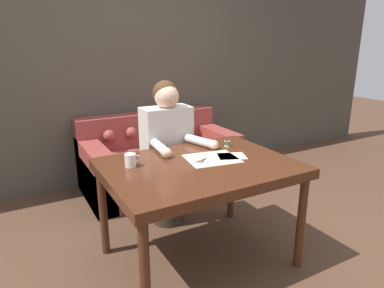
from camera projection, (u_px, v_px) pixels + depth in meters
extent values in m
plane|color=#4C3323|center=(210.00, 254.00, 2.64)|extent=(16.00, 16.00, 0.00)
cube|color=#474238|center=(124.00, 67.00, 3.80)|extent=(8.00, 0.06, 2.60)
cube|color=#472314|center=(199.00, 168.00, 2.38)|extent=(1.30, 0.96, 0.07)
cylinder|color=#472314|center=(145.00, 277.00, 1.86)|extent=(0.06, 0.06, 0.70)
cylinder|color=#472314|center=(301.00, 223.00, 2.41)|extent=(0.06, 0.06, 0.70)
cylinder|color=#472314|center=(103.00, 212.00, 2.57)|extent=(0.06, 0.06, 0.70)
cylinder|color=#472314|center=(231.00, 182.00, 3.12)|extent=(0.06, 0.06, 0.70)
cube|color=brown|center=(160.00, 169.00, 3.80)|extent=(1.63, 0.87, 0.44)
cube|color=brown|center=(148.00, 128.00, 3.95)|extent=(1.63, 0.22, 0.36)
cube|color=brown|center=(95.00, 174.00, 3.44)|extent=(0.20, 0.87, 0.60)
cube|color=brown|center=(215.00, 152.00, 4.11)|extent=(0.20, 0.87, 0.60)
sphere|color=brown|center=(109.00, 136.00, 3.62)|extent=(0.13, 0.13, 0.13)
sphere|color=brown|center=(131.00, 133.00, 3.73)|extent=(0.13, 0.13, 0.13)
sphere|color=brown|center=(152.00, 130.00, 3.85)|extent=(0.13, 0.13, 0.13)
sphere|color=brown|center=(172.00, 128.00, 3.96)|extent=(0.13, 0.13, 0.13)
sphere|color=brown|center=(191.00, 125.00, 4.08)|extent=(0.13, 0.13, 0.13)
cube|color=white|center=(183.00, 149.00, 3.75)|extent=(0.35, 0.30, 0.00)
cylinder|color=#33281E|center=(168.00, 196.00, 3.07)|extent=(0.28, 0.28, 0.49)
cube|color=beige|center=(167.00, 140.00, 2.92)|extent=(0.41, 0.22, 0.57)
sphere|color=#DBAD8E|center=(167.00, 96.00, 2.79)|extent=(0.20, 0.20, 0.20)
sphere|color=#472D19|center=(165.00, 93.00, 2.81)|extent=(0.21, 0.21, 0.21)
cylinder|color=beige|center=(160.00, 148.00, 2.61)|extent=(0.10, 0.31, 0.07)
sphere|color=#DBAD8E|center=(167.00, 153.00, 2.48)|extent=(0.08, 0.08, 0.08)
cylinder|color=beige|center=(200.00, 141.00, 2.77)|extent=(0.15, 0.31, 0.07)
sphere|color=#DBAD8E|center=(214.00, 145.00, 2.67)|extent=(0.08, 0.08, 0.08)
cube|color=beige|center=(212.00, 159.00, 2.46)|extent=(0.40, 0.35, 0.00)
cube|color=beige|center=(232.00, 156.00, 2.51)|extent=(0.25, 0.22, 0.00)
cube|color=silver|center=(209.00, 156.00, 2.51)|extent=(0.11, 0.09, 0.00)
cube|color=black|center=(203.00, 161.00, 2.42)|extent=(0.08, 0.06, 0.00)
torus|color=black|center=(201.00, 163.00, 2.38)|extent=(0.04, 0.04, 0.01)
cube|color=silver|center=(212.00, 157.00, 2.50)|extent=(0.13, 0.05, 0.00)
cube|color=black|center=(201.00, 160.00, 2.42)|extent=(0.09, 0.04, 0.00)
torus|color=black|center=(197.00, 162.00, 2.39)|extent=(0.04, 0.04, 0.01)
cylinder|color=silver|center=(206.00, 159.00, 2.45)|extent=(0.01, 0.01, 0.01)
cylinder|color=silver|center=(130.00, 160.00, 2.30)|extent=(0.08, 0.08, 0.09)
torus|color=silver|center=(137.00, 158.00, 2.32)|extent=(0.05, 0.01, 0.05)
cylinder|color=#338C4C|center=(227.00, 144.00, 2.75)|extent=(0.03, 0.03, 0.04)
cylinder|color=beige|center=(227.00, 141.00, 2.75)|extent=(0.04, 0.04, 0.00)
cylinder|color=beige|center=(227.00, 146.00, 2.76)|extent=(0.04, 0.04, 0.00)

